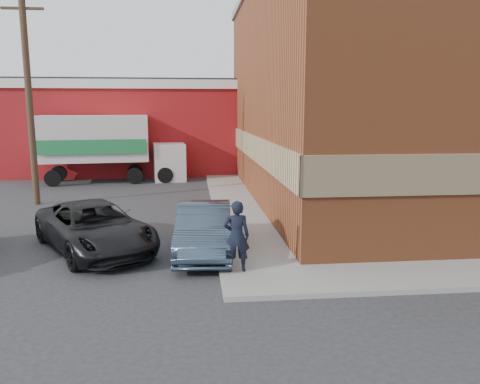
{
  "coord_description": "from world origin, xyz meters",
  "views": [
    {
      "loc": [
        -1.09,
        -10.71,
        3.85
      ],
      "look_at": [
        0.32,
        3.01,
        1.42
      ],
      "focal_mm": 35.0,
      "sensor_mm": 36.0,
      "label": 1
    }
  ],
  "objects_px": {
    "brick_building": "(414,90)",
    "suv_a": "(94,227)",
    "utility_pole": "(28,87)",
    "man": "(237,236)",
    "sedan": "(204,229)",
    "box_truck": "(108,144)",
    "warehouse": "(114,126)"
  },
  "relations": [
    {
      "from": "man",
      "to": "suv_a",
      "type": "distance_m",
      "value": 4.4
    },
    {
      "from": "utility_pole",
      "to": "suv_a",
      "type": "relative_size",
      "value": 1.88
    },
    {
      "from": "warehouse",
      "to": "suv_a",
      "type": "xyz_separation_m",
      "value": [
        2.2,
        -17.89,
        -2.15
      ]
    },
    {
      "from": "warehouse",
      "to": "sedan",
      "type": "distance_m",
      "value": 19.25
    },
    {
      "from": "man",
      "to": "sedan",
      "type": "bearing_deg",
      "value": -65.55
    },
    {
      "from": "utility_pole",
      "to": "box_truck",
      "type": "height_order",
      "value": "utility_pole"
    },
    {
      "from": "suv_a",
      "to": "box_truck",
      "type": "xyz_separation_m",
      "value": [
        -1.73,
        12.73,
        1.39
      ]
    },
    {
      "from": "warehouse",
      "to": "utility_pole",
      "type": "distance_m",
      "value": 11.27
    },
    {
      "from": "man",
      "to": "brick_building",
      "type": "bearing_deg",
      "value": -129.48
    },
    {
      "from": "man",
      "to": "suv_a",
      "type": "height_order",
      "value": "man"
    },
    {
      "from": "warehouse",
      "to": "man",
      "type": "xyz_separation_m",
      "value": [
        5.91,
        -20.25,
        -1.85
      ]
    },
    {
      "from": "brick_building",
      "to": "box_truck",
      "type": "bearing_deg",
      "value": 157.38
    },
    {
      "from": "brick_building",
      "to": "box_truck",
      "type": "relative_size",
      "value": 2.47
    },
    {
      "from": "sedan",
      "to": "suv_a",
      "type": "height_order",
      "value": "sedan"
    },
    {
      "from": "brick_building",
      "to": "box_truck",
      "type": "xyz_separation_m",
      "value": [
        -14.02,
        5.84,
        -2.63
      ]
    },
    {
      "from": "man",
      "to": "box_truck",
      "type": "xyz_separation_m",
      "value": [
        -5.43,
        15.09,
        1.09
      ]
    },
    {
      "from": "utility_pole",
      "to": "man",
      "type": "distance_m",
      "value": 12.44
    },
    {
      "from": "brick_building",
      "to": "suv_a",
      "type": "height_order",
      "value": "brick_building"
    },
    {
      "from": "utility_pole",
      "to": "sedan",
      "type": "height_order",
      "value": "utility_pole"
    },
    {
      "from": "man",
      "to": "sedan",
      "type": "relative_size",
      "value": 0.41
    },
    {
      "from": "brick_building",
      "to": "box_truck",
      "type": "distance_m",
      "value": 15.42
    },
    {
      "from": "warehouse",
      "to": "man",
      "type": "relative_size",
      "value": 9.72
    },
    {
      "from": "utility_pole",
      "to": "man",
      "type": "height_order",
      "value": "utility_pole"
    },
    {
      "from": "utility_pole",
      "to": "sedan",
      "type": "distance_m",
      "value": 10.79
    },
    {
      "from": "sedan",
      "to": "brick_building",
      "type": "bearing_deg",
      "value": 41.56
    },
    {
      "from": "brick_building",
      "to": "warehouse",
      "type": "bearing_deg",
      "value": 142.8
    },
    {
      "from": "warehouse",
      "to": "sedan",
      "type": "height_order",
      "value": "warehouse"
    },
    {
      "from": "sedan",
      "to": "utility_pole",
      "type": "bearing_deg",
      "value": 135.1
    },
    {
      "from": "warehouse",
      "to": "suv_a",
      "type": "bearing_deg",
      "value": -82.98
    },
    {
      "from": "man",
      "to": "sedan",
      "type": "distance_m",
      "value": 1.99
    },
    {
      "from": "sedan",
      "to": "box_truck",
      "type": "distance_m",
      "value": 14.14
    },
    {
      "from": "brick_building",
      "to": "sedan",
      "type": "distance_m",
      "value": 12.55
    }
  ]
}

